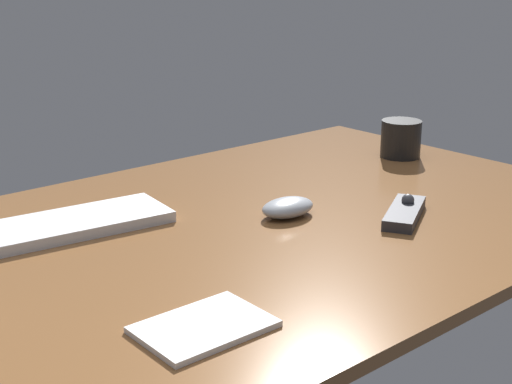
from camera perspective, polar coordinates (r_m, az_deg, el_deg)
The scene contains 6 objects.
desk at distance 123.04cm, azimuth -1.75°, elevation -3.24°, with size 140.00×84.00×2.00cm, color brown.
keyboard at distance 124.45cm, azimuth -15.75°, elevation -2.73°, with size 40.41×12.51×1.83cm, color silver.
computer_mouse at distance 128.05cm, azimuth 2.44°, elevation -1.18°, with size 10.07×6.68×3.12cm, color #999EA5.
media_remote at distance 129.73cm, azimuth 11.28°, elevation -1.52°, with size 15.95×11.88×3.36cm.
coffee_mug at distance 168.54cm, azimuth 11.00°, elevation 4.02°, with size 8.81×8.81×8.19cm, color black.
notepad at distance 90.95cm, azimuth -4.00°, elevation -10.22°, with size 15.57×10.92×0.77cm, color white.
Camera 1 is at (-72.18, -89.51, 44.78)cm, focal length 52.38 mm.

